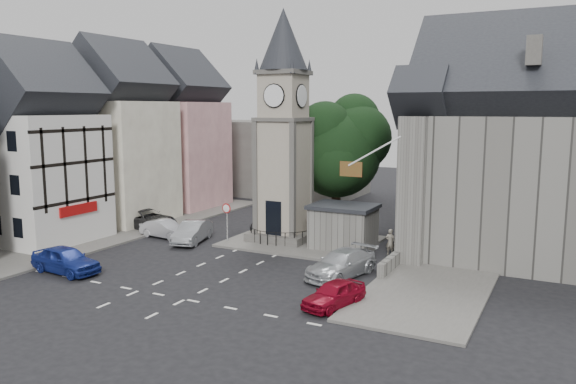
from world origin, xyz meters
The scene contains 23 objects.
ground centered at (0.00, 0.00, 0.00)m, with size 120.00×120.00×0.00m, color black.
pavement_west centered at (-12.50, 6.00, 0.07)m, with size 6.00×30.00×0.14m, color #595651.
pavement_east centered at (12.00, 8.00, 0.07)m, with size 6.00×26.00×0.14m, color #595651.
central_island centered at (1.50, 8.00, 0.08)m, with size 10.00×8.00×0.16m, color #595651.
road_markings centered at (0.00, -5.50, 0.01)m, with size 20.00×8.00×0.01m, color silver.
clock_tower centered at (0.00, 7.99, 8.12)m, with size 4.86×4.86×16.25m.
stone_shelter centered at (4.80, 7.50, 1.55)m, with size 4.30×3.30×3.08m.
town_tree centered at (2.00, 13.00, 6.97)m, with size 7.20×7.20×10.80m.
warning_sign_post centered at (-3.20, 5.43, 2.03)m, with size 0.70×0.19×2.85m.
terrace_pink centered at (-15.50, 16.00, 6.58)m, with size 8.10×7.60×12.80m.
terrace_cream centered at (-15.50, 8.00, 6.58)m, with size 8.10×7.60×12.80m.
terrace_tudor centered at (-15.50, 0.00, 6.19)m, with size 8.10×7.60×12.00m.
backdrop_west centered at (-12.00, 28.00, 4.00)m, with size 20.00×10.00×8.00m, color #4C4944.
east_building centered at (15.59, 11.00, 6.26)m, with size 14.40×11.40×12.60m.
east_boundary_wall centered at (9.20, 10.00, 0.45)m, with size 0.40×16.00×0.90m, color #5F5C57.
flagpole centered at (8.00, 4.00, 7.00)m, with size 3.68×0.10×2.74m.
car_west_blue centered at (-7.51, -4.94, 0.78)m, with size 1.85×4.59×1.56m, color navy.
car_west_silver centered at (-8.14, 4.69, 0.66)m, with size 1.40×4.02×1.33m, color #B2B3BB.
car_west_grey centered at (-11.50, 6.51, 0.77)m, with size 2.56×5.55×1.54m, color #272729.
car_island_silver centered at (-5.50, 4.50, 0.75)m, with size 1.58×4.54×1.49m, color #9B9FA4.
car_island_east centered at (7.00, 1.68, 0.75)m, with size 2.09×5.14×1.49m, color #AFB3B8.
car_east_red centered at (8.50, -3.00, 0.63)m, with size 1.50×3.73×1.27m, color maroon.
pedestrian centered at (8.10, 7.46, 0.87)m, with size 0.64×0.42×1.75m, color #BEB39D.
Camera 1 is at (18.39, -27.10, 9.51)m, focal length 35.00 mm.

